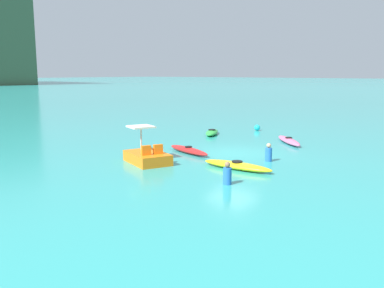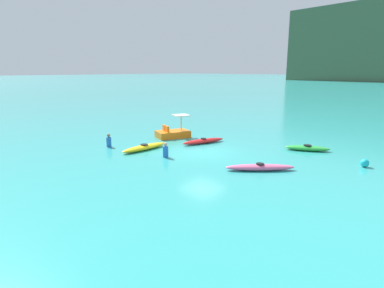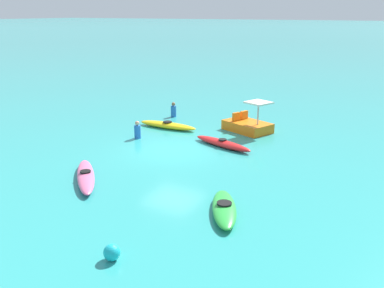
{
  "view_description": "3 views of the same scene",
  "coord_description": "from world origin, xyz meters",
  "px_view_note": "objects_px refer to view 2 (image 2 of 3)",
  "views": [
    {
      "loc": [
        -18.26,
        -11.91,
        4.19
      ],
      "look_at": [
        -0.39,
        2.45,
        0.27
      ],
      "focal_mm": 39.23,
      "sensor_mm": 36.0,
      "label": 1
    },
    {
      "loc": [
        13.09,
        -14.82,
        5.02
      ],
      "look_at": [
        -0.73,
        -0.19,
        0.4
      ],
      "focal_mm": 30.4,
      "sensor_mm": 36.0,
      "label": 2
    },
    {
      "loc": [
        15.62,
        9.77,
        6.03
      ],
      "look_at": [
        0.6,
        1.34,
        0.63
      ],
      "focal_mm": 39.76,
      "sensor_mm": 36.0,
      "label": 3
    }
  ],
  "objects_px": {
    "buoy_cyan": "(365,163)",
    "person_by_kayaks": "(109,141)",
    "kayak_red": "(203,141)",
    "pedal_boat_orange": "(173,133)",
    "kayak_yellow": "(144,147)",
    "kayak_pink": "(260,167)",
    "person_near_shore": "(166,151)",
    "kayak_green": "(307,148)"
  },
  "relations": [
    {
      "from": "buoy_cyan",
      "to": "person_by_kayaks",
      "type": "distance_m",
      "value": 15.36
    },
    {
      "from": "kayak_red",
      "to": "pedal_boat_orange",
      "type": "xyz_separation_m",
      "value": [
        -3.08,
        -0.01,
        0.17
      ]
    },
    {
      "from": "kayak_yellow",
      "to": "kayak_pink",
      "type": "height_order",
      "value": "same"
    },
    {
      "from": "kayak_red",
      "to": "buoy_cyan",
      "type": "relative_size",
      "value": 7.64
    },
    {
      "from": "buoy_cyan",
      "to": "kayak_red",
      "type": "bearing_deg",
      "value": -170.74
    },
    {
      "from": "person_near_shore",
      "to": "kayak_yellow",
      "type": "bearing_deg",
      "value": 173.42
    },
    {
      "from": "person_by_kayaks",
      "to": "kayak_pink",
      "type": "bearing_deg",
      "value": 13.34
    },
    {
      "from": "kayak_green",
      "to": "kayak_yellow",
      "type": "relative_size",
      "value": 0.8
    },
    {
      "from": "pedal_boat_orange",
      "to": "buoy_cyan",
      "type": "height_order",
      "value": "pedal_boat_orange"
    },
    {
      "from": "pedal_boat_orange",
      "to": "kayak_pink",
      "type": "bearing_deg",
      "value": -16.09
    },
    {
      "from": "person_near_shore",
      "to": "buoy_cyan",
      "type": "bearing_deg",
      "value": 32.87
    },
    {
      "from": "buoy_cyan",
      "to": "person_by_kayaks",
      "type": "xyz_separation_m",
      "value": [
        -13.82,
        -6.7,
        0.17
      ]
    },
    {
      "from": "pedal_boat_orange",
      "to": "person_by_kayaks",
      "type": "distance_m",
      "value": 5.15
    },
    {
      "from": "kayak_red",
      "to": "kayak_pink",
      "type": "height_order",
      "value": "same"
    },
    {
      "from": "pedal_boat_orange",
      "to": "kayak_red",
      "type": "bearing_deg",
      "value": 0.16
    },
    {
      "from": "pedal_boat_orange",
      "to": "person_by_kayaks",
      "type": "xyz_separation_m",
      "value": [
        -0.83,
        -5.08,
        0.05
      ]
    },
    {
      "from": "kayak_green",
      "to": "buoy_cyan",
      "type": "bearing_deg",
      "value": -19.95
    },
    {
      "from": "pedal_boat_orange",
      "to": "kayak_yellow",
      "type": "bearing_deg",
      "value": -68.84
    },
    {
      "from": "kayak_green",
      "to": "person_near_shore",
      "type": "bearing_deg",
      "value": -126.46
    },
    {
      "from": "kayak_yellow",
      "to": "pedal_boat_orange",
      "type": "height_order",
      "value": "pedal_boat_orange"
    },
    {
      "from": "kayak_yellow",
      "to": "person_near_shore",
      "type": "bearing_deg",
      "value": -6.58
    },
    {
      "from": "person_by_kayaks",
      "to": "kayak_green",
      "type": "bearing_deg",
      "value": 38.69
    },
    {
      "from": "kayak_green",
      "to": "person_by_kayaks",
      "type": "bearing_deg",
      "value": -141.31
    },
    {
      "from": "kayak_red",
      "to": "kayak_yellow",
      "type": "distance_m",
      "value": 4.28
    },
    {
      "from": "kayak_red",
      "to": "kayak_green",
      "type": "distance_m",
      "value": 6.84
    },
    {
      "from": "kayak_green",
      "to": "pedal_boat_orange",
      "type": "relative_size",
      "value": 0.99
    },
    {
      "from": "pedal_boat_orange",
      "to": "person_by_kayaks",
      "type": "height_order",
      "value": "pedal_boat_orange"
    },
    {
      "from": "kayak_green",
      "to": "kayak_pink",
      "type": "relative_size",
      "value": 0.93
    },
    {
      "from": "buoy_cyan",
      "to": "person_near_shore",
      "type": "height_order",
      "value": "person_near_shore"
    },
    {
      "from": "kayak_green",
      "to": "person_by_kayaks",
      "type": "xyz_separation_m",
      "value": [
        -10.07,
        -8.07,
        0.22
      ]
    },
    {
      "from": "kayak_pink",
      "to": "person_near_shore",
      "type": "height_order",
      "value": "person_near_shore"
    },
    {
      "from": "kayak_green",
      "to": "pedal_boat_orange",
      "type": "distance_m",
      "value": 9.71
    },
    {
      "from": "buoy_cyan",
      "to": "person_near_shore",
      "type": "xyz_separation_m",
      "value": [
        -9.11,
        -5.89,
        0.17
      ]
    },
    {
      "from": "kayak_red",
      "to": "pedal_boat_orange",
      "type": "height_order",
      "value": "pedal_boat_orange"
    },
    {
      "from": "kayak_pink",
      "to": "pedal_boat_orange",
      "type": "xyz_separation_m",
      "value": [
        -9.29,
        2.68,
        0.17
      ]
    },
    {
      "from": "kayak_green",
      "to": "buoy_cyan",
      "type": "relative_size",
      "value": 6.35
    },
    {
      "from": "kayak_pink",
      "to": "pedal_boat_orange",
      "type": "relative_size",
      "value": 1.07
    },
    {
      "from": "pedal_boat_orange",
      "to": "person_near_shore",
      "type": "height_order",
      "value": "pedal_boat_orange"
    },
    {
      "from": "buoy_cyan",
      "to": "person_near_shore",
      "type": "relative_size",
      "value": 0.49
    },
    {
      "from": "pedal_boat_orange",
      "to": "buoy_cyan",
      "type": "distance_m",
      "value": 13.1
    },
    {
      "from": "kayak_green",
      "to": "kayak_yellow",
      "type": "height_order",
      "value": "same"
    },
    {
      "from": "pedal_boat_orange",
      "to": "buoy_cyan",
      "type": "relative_size",
      "value": 6.41
    }
  ]
}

